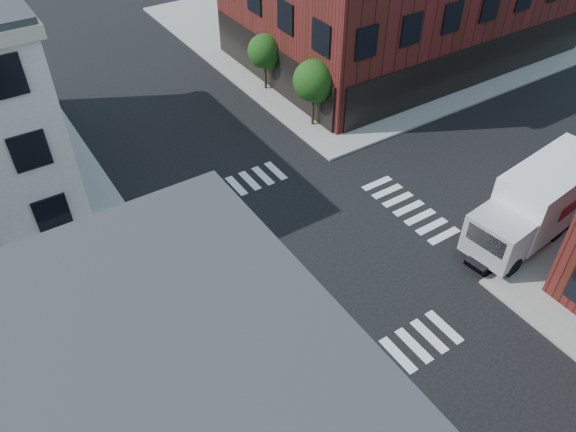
{
  "coord_description": "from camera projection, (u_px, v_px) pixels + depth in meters",
  "views": [
    {
      "loc": [
        -11.62,
        -16.3,
        19.88
      ],
      "look_at": [
        -0.55,
        0.66,
        2.5
      ],
      "focal_mm": 35.0,
      "sensor_mm": 36.0,
      "label": 1
    }
  ],
  "objects": [
    {
      "name": "tree_far",
      "position": [
        266.0,
        53.0,
        39.54
      ],
      "size": [
        2.43,
        2.43,
        4.07
      ],
      "color": "black",
      "rests_on": "ground"
    },
    {
      "name": "sidewalk_ne",
      "position": [
        365.0,
        27.0,
        50.13
      ],
      "size": [
        30.0,
        30.0,
        0.15
      ],
      "primitive_type": "cube",
      "color": "gray",
      "rests_on": "ground"
    },
    {
      "name": "ground",
      "position": [
        304.0,
        257.0,
        28.12
      ],
      "size": [
        120.0,
        120.0,
        0.0
      ],
      "primitive_type": "plane",
      "color": "black",
      "rests_on": "ground"
    },
    {
      "name": "signal_pole",
      "position": [
        254.0,
        389.0,
        19.23
      ],
      "size": [
        1.29,
        1.24,
        4.6
      ],
      "color": "black",
      "rests_on": "ground"
    },
    {
      "name": "box_truck",
      "position": [
        539.0,
        202.0,
        28.18
      ],
      "size": [
        8.92,
        3.57,
        3.95
      ],
      "rotation": [
        0.0,
        0.0,
        0.11
      ],
      "color": "silver",
      "rests_on": "ground"
    },
    {
      "name": "tree_near",
      "position": [
        315.0,
        83.0,
        35.54
      ],
      "size": [
        2.69,
        2.69,
        4.49
      ],
      "color": "black",
      "rests_on": "ground"
    },
    {
      "name": "traffic_cone",
      "position": [
        290.0,
        343.0,
        23.74
      ],
      "size": [
        0.37,
        0.37,
        0.66
      ],
      "rotation": [
        0.0,
        0.0,
        0.03
      ],
      "color": "#FF450B",
      "rests_on": "ground"
    }
  ]
}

